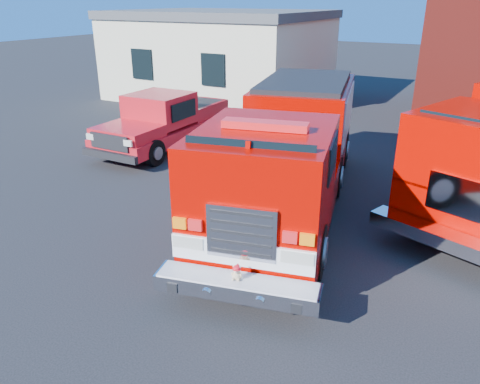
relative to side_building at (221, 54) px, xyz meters
The scene contains 4 objects.
ground 15.96m from the side_building, 55.30° to the right, with size 100.00×100.00×0.00m, color black.
side_building is the anchor object (origin of this frame).
fire_engine 14.72m from the side_building, 52.38° to the right, with size 4.68×9.70×2.88m.
pickup_truck 9.56m from the side_building, 70.97° to the right, with size 2.18×5.90×1.92m.
Camera 1 is at (4.24, -8.83, 4.93)m, focal length 35.00 mm.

